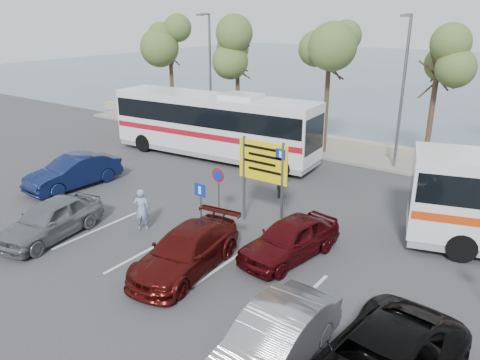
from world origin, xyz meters
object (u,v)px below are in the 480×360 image
Objects in this scene: direction_sign at (263,168)px; car_silver_b at (273,341)px; coach_bus_left at (214,127)px; pedestrian_near at (142,210)px; car_maroon at (186,251)px; car_red at (290,239)px; street_lamp_right at (403,85)px; car_silver_a at (50,219)px; street_lamp_left at (209,69)px; car_blue at (73,172)px; pedestrian_far at (283,178)px.

direction_sign reaches higher than car_silver_b.
coach_bus_left is at bearing 132.67° from car_silver_b.
car_maroon is at bearing 120.25° from pedestrian_near.
car_red is at bearing -39.32° from coach_bus_left.
street_lamp_right is at bearing 74.64° from car_maroon.
direction_sign is 3.30m from car_red.
car_silver_b reaches higher than car_silver_a.
pedestrian_near reaches higher than car_red.
car_red is at bearing 16.69° from car_silver_a.
direction_sign reaches higher than car_maroon.
coach_bus_left reaches higher than direction_sign.
street_lamp_left reaches higher than car_maroon.
pedestrian_near is at bearing 37.09° from car_silver_a.
street_lamp_left is at bearing 180.00° from street_lamp_right.
car_red is (12.26, 0.00, -0.06)m from car_blue.
pedestrian_near is (-5.87, -1.47, 0.15)m from car_red.
direction_sign is 3.78m from pedestrian_far.
street_lamp_right is (13.00, 0.00, 0.00)m from street_lamp_left.
coach_bus_left reaches higher than car_silver_b.
street_lamp_left is at bearing 119.16° from car_maroon.
pedestrian_near is at bearing -112.57° from street_lamp_right.
pedestrian_far reaches higher than car_maroon.
direction_sign is at bearing 81.00° from car_maroon.
street_lamp_right is at bearing 22.97° from coach_bus_left.
street_lamp_left is 13.00m from street_lamp_right.
car_silver_b reaches higher than car_maroon.
street_lamp_left reaches higher than pedestrian_near.
pedestrian_near is at bearing -9.51° from car_blue.
street_lamp_right is at bearing 98.45° from car_silver_b.
coach_bus_left reaches higher than car_red.
street_lamp_right is at bearing -56.12° from pedestrian_far.
pedestrian_near is (6.39, -1.47, 0.09)m from car_blue.
car_silver_b is at bearing -81.13° from street_lamp_right.
car_silver_a is 3.44m from pedestrian_near.
pedestrian_far is (9.00, 5.00, 0.10)m from car_blue.
direction_sign is at bearing -100.94° from street_lamp_right.
coach_bus_left reaches higher than car_maroon.
pedestrian_near is at bearing 156.47° from car_silver_b.
car_maroon is at bearing -98.24° from street_lamp_right.
street_lamp_right is at bearing -151.77° from pedestrian_near.
car_maroon is 3.71m from pedestrian_near.
direction_sign is at bearing 34.38° from car_silver_a.
coach_bus_left is at bearing -157.03° from street_lamp_right.
street_lamp_right is 1.70× the size of car_blue.
car_red is at bearing 115.22° from car_silver_b.
coach_bus_left is at bearing -49.01° from street_lamp_left.
street_lamp_right is 1.76× the size of car_silver_b.
car_red is at bearing -42.20° from street_lamp_left.
car_red is at bearing -88.77° from street_lamp_right.
street_lamp_left reaches higher than coach_bus_left.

